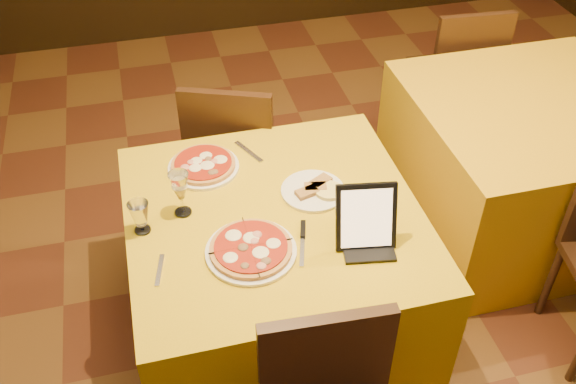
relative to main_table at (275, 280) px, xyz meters
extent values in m
cube|color=gold|center=(0.00, 0.00, 0.00)|extent=(1.10, 1.10, 0.75)
cube|color=gold|center=(1.37, 0.43, 0.00)|extent=(1.10, 1.10, 0.75)
cylinder|color=white|center=(-0.13, -0.18, 0.38)|extent=(0.32, 0.32, 0.01)
cylinder|color=#AD4C23|center=(-0.13, -0.18, 0.40)|extent=(0.29, 0.29, 0.02)
cylinder|color=white|center=(-0.22, 0.33, 0.38)|extent=(0.29, 0.29, 0.01)
cylinder|color=#AD4C23|center=(-0.22, 0.33, 0.40)|extent=(0.26, 0.26, 0.02)
cylinder|color=white|center=(0.18, 0.08, 0.38)|extent=(0.25, 0.25, 0.01)
cylinder|color=olive|center=(0.18, 0.08, 0.40)|extent=(0.16, 0.16, 0.02)
cube|color=black|center=(0.28, -0.23, 0.49)|extent=(0.23, 0.13, 0.24)
cube|color=silver|center=(0.06, -0.20, 0.38)|extent=(0.07, 0.19, 0.01)
cube|color=silver|center=(-0.45, -0.19, 0.38)|extent=(0.05, 0.15, 0.01)
cube|color=silver|center=(-0.02, 0.39, 0.38)|extent=(0.09, 0.17, 0.01)
camera|label=1|loc=(-0.39, -1.73, 2.00)|focal=40.00mm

